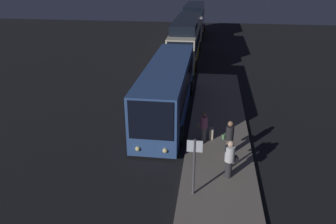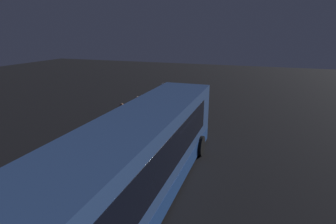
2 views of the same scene
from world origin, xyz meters
The scene contains 10 objects.
ground centered at (0.00, 0.00, 0.00)m, with size 80.00×80.00×0.00m, color black.
platform centered at (0.00, 3.25, 0.08)m, with size 20.00×3.31×0.16m.
bus_lead centered at (-1.68, 0.03, 1.60)m, with size 11.73×2.72×3.21m.
bus_second centered at (-15.45, 0.03, 1.81)m, with size 12.53×2.74×4.01m.
bus_third centered at (-28.50, 0.03, 1.84)m, with size 10.54×2.86×4.13m.
passenger_boarding centered at (2.08, 2.42, 1.02)m, with size 0.66×0.64×1.63m.
passenger_waiting centered at (5.26, 3.66, 1.12)m, with size 0.53×0.67×1.79m.
passenger_with_bags centered at (3.34, 3.71, 1.14)m, with size 0.63×0.63×1.81m.
suitcase centered at (1.75, 2.85, 0.45)m, with size 0.42×0.21×0.81m.
sign_post centered at (6.66, 2.20, 1.72)m, with size 0.10×0.60×2.52m.
Camera 1 is at (17.55, 2.63, 8.60)m, focal length 35.00 mm.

